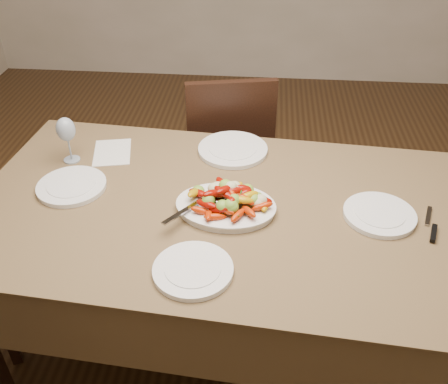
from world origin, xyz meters
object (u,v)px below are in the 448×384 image
chair_far (226,151)px  plate_left (72,186)px  dining_table (224,280)px  plate_far (233,150)px  plate_right (379,215)px  wine_glass (68,139)px  serving_platter (226,208)px  plate_near (193,270)px

chair_far → plate_left: 0.99m
dining_table → plate_far: 0.54m
dining_table → plate_right: (0.55, -0.01, 0.39)m
dining_table → wine_glass: size_ratio=8.98×
wine_glass → chair_far: bearing=45.6°
plate_far → wine_glass: (-0.65, -0.13, 0.09)m
chair_far → wine_glass: 0.92m
serving_platter → plate_near: 0.32m
serving_platter → wine_glass: (-0.66, 0.28, 0.09)m
serving_platter → dining_table: bearing=108.2°
chair_far → serving_platter: (0.07, -0.88, 0.30)m
plate_left → plate_right: 1.13m
dining_table → plate_right: 0.67m
dining_table → wine_glass: 0.85m
serving_platter → plate_left: 0.60m
chair_far → dining_table: bearing=82.6°
dining_table → chair_far: size_ratio=1.94×
plate_left → plate_right: size_ratio=1.03×
serving_platter → plate_far: (-0.01, 0.41, -0.00)m
chair_far → plate_near: 1.23m
plate_near → plate_far: bearing=84.6°
dining_table → chair_far: bearing=94.3°
chair_far → wine_glass: (-0.59, -0.60, 0.39)m
serving_platter → plate_near: bearing=-103.1°
serving_platter → wine_glass: size_ratio=1.68×
dining_table → plate_left: 0.70m
dining_table → plate_left: plate_left is taller
serving_platter → plate_right: bearing=1.4°
chair_far → plate_far: bearing=86.4°
dining_table → plate_near: bearing=-100.7°
dining_table → serving_platter: (0.01, -0.03, 0.39)m
plate_right → plate_near: bearing=-151.8°
chair_far → plate_left: bearing=45.1°
plate_left → plate_far: size_ratio=0.89×
serving_platter → plate_far: bearing=90.8°
plate_far → plate_right: bearing=-35.9°
chair_far → plate_right: (0.61, -0.86, 0.29)m
dining_table → wine_glass: (-0.65, 0.25, 0.48)m
plate_left → wine_glass: bearing=108.8°
plate_near → chair_far: bearing=90.0°
plate_left → wine_glass: 0.22m
plate_right → wine_glass: size_ratio=1.23×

